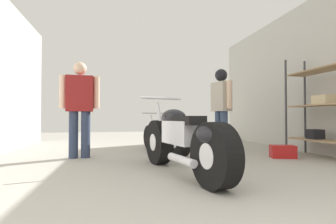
{
  "coord_description": "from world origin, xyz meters",
  "views": [
    {
      "loc": [
        -0.88,
        -0.79,
        0.71
      ],
      "look_at": [
        0.05,
        3.6,
        0.8
      ],
      "focal_mm": 27.38,
      "sensor_mm": 36.0,
      "label": 1
    }
  ],
  "objects_px": {
    "motorcycle_maroon_cruiser": "(182,140)",
    "mechanic_with_helmet": "(221,101)",
    "motorcycle_black_naked": "(165,136)",
    "mechanic_in_blue": "(80,104)",
    "red_toolbox": "(283,152)"
  },
  "relations": [
    {
      "from": "motorcycle_maroon_cruiser",
      "to": "red_toolbox",
      "type": "distance_m",
      "value": 2.27
    },
    {
      "from": "motorcycle_black_naked",
      "to": "mechanic_with_helmet",
      "type": "distance_m",
      "value": 1.57
    },
    {
      "from": "motorcycle_maroon_cruiser",
      "to": "mechanic_with_helmet",
      "type": "bearing_deg",
      "value": 56.28
    },
    {
      "from": "motorcycle_maroon_cruiser",
      "to": "red_toolbox",
      "type": "relative_size",
      "value": 5.3
    },
    {
      "from": "motorcycle_black_naked",
      "to": "mechanic_in_blue",
      "type": "relative_size",
      "value": 1.03
    },
    {
      "from": "motorcycle_maroon_cruiser",
      "to": "mechanic_with_helmet",
      "type": "height_order",
      "value": "mechanic_with_helmet"
    },
    {
      "from": "motorcycle_black_naked",
      "to": "mechanic_in_blue",
      "type": "xyz_separation_m",
      "value": [
        -1.57,
        -0.29,
        0.61
      ]
    },
    {
      "from": "motorcycle_maroon_cruiser",
      "to": "red_toolbox",
      "type": "height_order",
      "value": "motorcycle_maroon_cruiser"
    },
    {
      "from": "motorcycle_maroon_cruiser",
      "to": "mechanic_in_blue",
      "type": "xyz_separation_m",
      "value": [
        -1.42,
        1.62,
        0.52
      ]
    },
    {
      "from": "mechanic_with_helmet",
      "to": "motorcycle_black_naked",
      "type": "bearing_deg",
      "value": -166.01
    },
    {
      "from": "red_toolbox",
      "to": "mechanic_in_blue",
      "type": "bearing_deg",
      "value": 168.23
    },
    {
      "from": "motorcycle_black_naked",
      "to": "motorcycle_maroon_cruiser",
      "type": "bearing_deg",
      "value": -94.67
    },
    {
      "from": "motorcycle_maroon_cruiser",
      "to": "mechanic_with_helmet",
      "type": "distance_m",
      "value": 2.78
    },
    {
      "from": "mechanic_in_blue",
      "to": "motorcycle_black_naked",
      "type": "bearing_deg",
      "value": 10.49
    },
    {
      "from": "motorcycle_black_naked",
      "to": "mechanic_with_helmet",
      "type": "bearing_deg",
      "value": 13.99
    }
  ]
}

